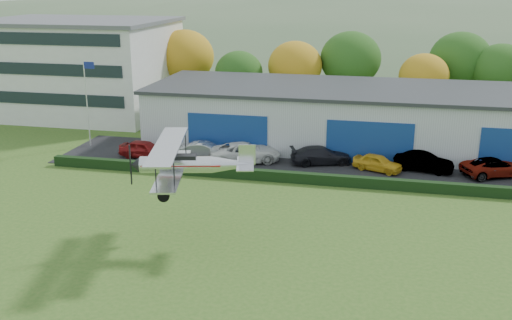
% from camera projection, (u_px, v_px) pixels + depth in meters
% --- Properties ---
extents(ground, '(300.00, 300.00, 0.00)m').
position_uv_depth(ground, '(248.00, 291.00, 28.35)').
color(ground, '#30591C').
rests_on(ground, ground).
extents(apron, '(48.00, 9.00, 0.05)m').
position_uv_depth(apron, '(343.00, 166.00, 47.29)').
color(apron, black).
rests_on(apron, ground).
extents(hedge, '(46.00, 0.60, 0.80)m').
position_uv_depth(hedge, '(338.00, 180.00, 42.71)').
color(hedge, black).
rests_on(hedge, ground).
extents(hangar, '(40.60, 12.60, 5.30)m').
position_uv_depth(hangar, '(372.00, 117.00, 52.60)').
color(hangar, '#B2B7BC').
rests_on(hangar, ground).
extents(office_block, '(20.60, 15.60, 10.40)m').
position_uv_depth(office_block, '(77.00, 66.00, 65.22)').
color(office_block, silver).
rests_on(office_block, ground).
extents(flagpole, '(1.05, 0.10, 8.00)m').
position_uv_depth(flagpole, '(87.00, 95.00, 51.55)').
color(flagpole, silver).
rests_on(flagpole, ground).
extents(tree_belt, '(75.70, 13.22, 10.12)m').
position_uv_depth(tree_belt, '(339.00, 64.00, 64.36)').
color(tree_belt, '#3D2614').
rests_on(tree_belt, ground).
extents(distant_hills, '(430.00, 196.00, 56.00)m').
position_uv_depth(distant_hills, '(347.00, 82.00, 163.61)').
color(distant_hills, '#4C6642').
rests_on(distant_hills, ground).
extents(car_0, '(4.46, 2.07, 1.48)m').
position_uv_depth(car_0, '(145.00, 149.00, 49.23)').
color(car_0, maroon).
rests_on(car_0, apron).
extents(car_1, '(4.38, 1.75, 1.42)m').
position_uv_depth(car_1, '(205.00, 151.00, 48.89)').
color(car_1, silver).
rests_on(car_1, apron).
extents(car_2, '(6.40, 4.69, 1.62)m').
position_uv_depth(car_2, '(245.00, 152.00, 48.03)').
color(car_2, silver).
rests_on(car_2, apron).
extents(car_3, '(5.38, 3.55, 1.45)m').
position_uv_depth(car_3, '(321.00, 155.00, 47.58)').
color(car_3, black).
rests_on(car_3, apron).
extents(car_4, '(4.18, 2.87, 1.32)m').
position_uv_depth(car_4, '(378.00, 163.00, 45.83)').
color(car_4, gold).
rests_on(car_4, apron).
extents(car_5, '(4.78, 2.48, 1.50)m').
position_uv_depth(car_5, '(424.00, 162.00, 45.69)').
color(car_5, gray).
rests_on(car_5, apron).
extents(car_6, '(5.68, 4.32, 1.43)m').
position_uv_depth(car_6, '(495.00, 167.00, 44.57)').
color(car_6, gray).
rests_on(car_6, apron).
extents(biplane, '(7.09, 8.07, 3.00)m').
position_uv_depth(biplane, '(187.00, 163.00, 32.29)').
color(biplane, silver).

